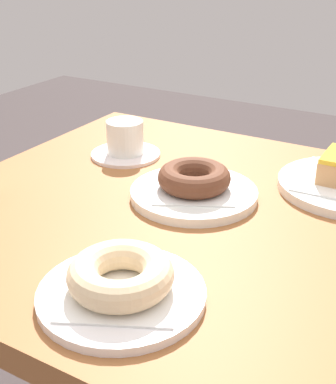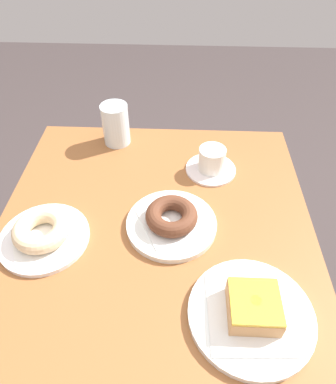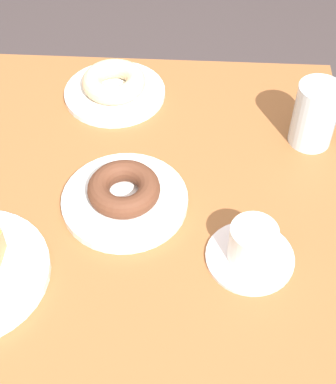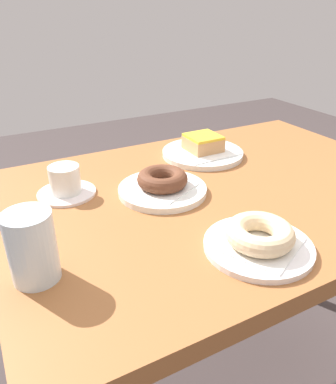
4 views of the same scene
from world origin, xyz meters
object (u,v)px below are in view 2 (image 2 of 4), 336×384
Objects in this scene: plate_chocolate_ring at (171,224)px; coffee_cup at (212,162)px; donut_glazed_square at (254,306)px; plate_sugar_ring at (44,238)px; donut_sugar_ring at (41,230)px; plate_glazed_square at (251,315)px; donut_chocolate_ring at (172,216)px; water_glass at (116,124)px.

coffee_cup is (0.21, -0.10, 0.02)m from plate_chocolate_ring.
donut_glazed_square is at bearing -143.83° from plate_chocolate_ring.
donut_glazed_square reaches higher than plate_sugar_ring.
coffee_cup reaches higher than donut_sugar_ring.
donut_glazed_square is 0.68× the size of coffee_cup.
donut_glazed_square is at bearing -172.27° from coffee_cup.
donut_glazed_square is at bearing 90.00° from plate_glazed_square.
coffee_cup is (0.26, -0.39, -0.00)m from donut_sugar_ring.
plate_chocolate_ring is 1.76× the size of donut_chocolate_ring.
plate_glazed_square is 1.94× the size of water_glass.
donut_chocolate_ring is at bearing -151.67° from water_glass.
plate_chocolate_ring is at bearing 36.17° from plate_glazed_square.
donut_chocolate_ring is (0.22, 0.16, 0.03)m from plate_glazed_square.
water_glass is (0.33, 0.18, 0.05)m from plate_chocolate_ring.
plate_sugar_ring is at bearing 163.62° from water_glass.
plate_glazed_square is at bearing -110.29° from donut_sugar_ring.
plate_glazed_square is 0.64m from water_glass.
coffee_cup reaches higher than plate_sugar_ring.
donut_sugar_ring is 1.03× the size of water_glass.
donut_glazed_square is at bearing -110.29° from plate_sugar_ring.
plate_sugar_ring is at bearing 0.00° from donut_sugar_ring.
donut_chocolate_ring reaches higher than plate_glazed_square.
plate_chocolate_ring is 0.03m from donut_chocolate_ring.
donut_chocolate_ring is (0.00, 0.00, 0.03)m from plate_chocolate_ring.
coffee_cup is (0.42, 0.06, -0.01)m from donut_glazed_square.
donut_chocolate_ring is at bearing -79.77° from donut_sugar_ring.
donut_sugar_ring is 0.40m from water_glass.
donut_chocolate_ring is 0.98× the size of water_glass.
coffee_cup is at bearing 7.73° from plate_glazed_square.
donut_sugar_ring is at bearing 163.62° from water_glass.
plate_glazed_square is 0.43m from coffee_cup.
plate_sugar_ring is at bearing 123.55° from coffee_cup.
water_glass reaches higher than donut_sugar_ring.
plate_sugar_ring is 0.47m from coffee_cup.
plate_glazed_square is at bearing -148.38° from water_glass.
donut_sugar_ring is at bearing 100.23° from plate_chocolate_ring.
donut_sugar_ring reaches higher than plate_chocolate_ring.
coffee_cup reaches higher than donut_chocolate_ring.
water_glass is at bearing 28.33° from donut_chocolate_ring.
water_glass is (0.38, -0.11, 0.03)m from donut_sugar_ring.
donut_chocolate_ring reaches higher than plate_sugar_ring.
plate_glazed_square is at bearing -110.29° from plate_sugar_ring.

